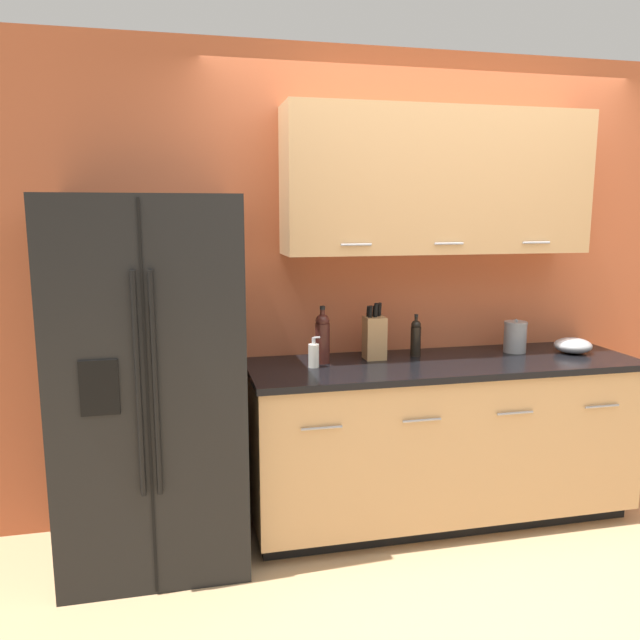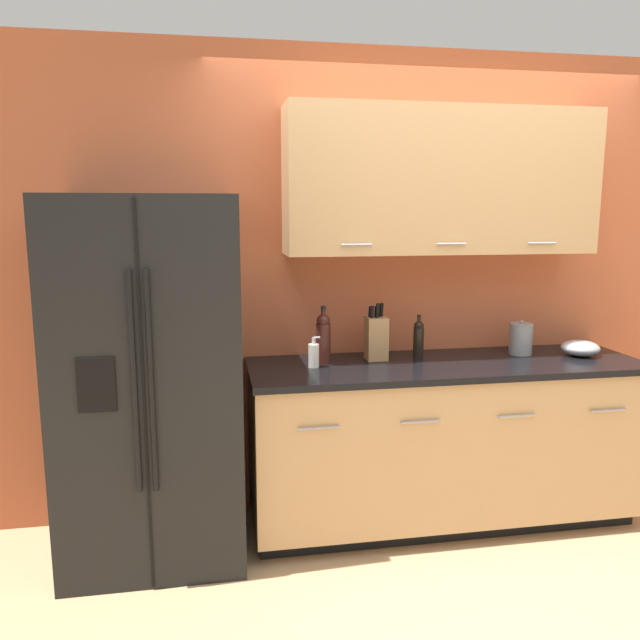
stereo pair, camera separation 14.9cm
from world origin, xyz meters
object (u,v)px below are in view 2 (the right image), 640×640
Objects in this scene: knife_block at (376,337)px; mixing_bowl at (580,348)px; soap_dispenser at (314,355)px; oil_bottle at (419,338)px; refrigerator at (151,381)px; wine_bottle at (323,337)px; steel_canister at (521,339)px.

mixing_bowl is (1.16, -0.11, -0.08)m from knife_block.
knife_block is 1.50× the size of mixing_bowl.
oil_bottle is (0.61, 0.12, 0.04)m from soap_dispenser.
refrigerator reaches higher than wine_bottle.
soap_dispenser is at bearing -129.54° from wine_bottle.
knife_block is 0.30m from wine_bottle.
soap_dispenser is (-0.07, -0.08, -0.08)m from wine_bottle.
soap_dispenser is 1.21m from steel_canister.
oil_bottle is at bearing 11.34° from soap_dispenser.
soap_dispenser is 0.83× the size of steel_canister.
oil_bottle is at bearing 172.53° from mixing_bowl.
refrigerator is at bearing -176.36° from soap_dispenser.
oil_bottle is (0.54, 0.04, -0.03)m from wine_bottle.
refrigerator is 2.03m from steel_canister.
wine_bottle is (-0.30, -0.03, 0.02)m from knife_block.
wine_bottle is 1.29× the size of oil_bottle.
soap_dispenser is 0.77× the size of mixing_bowl.
steel_canister is (0.60, -0.03, -0.02)m from oil_bottle.
oil_bottle reaches higher than soap_dispenser.
steel_canister is 0.33m from mixing_bowl.
refrigerator reaches higher than oil_bottle.
mixing_bowl is (1.46, -0.08, -0.10)m from wine_bottle.
knife_block is at bearing 16.89° from soap_dispenser.
knife_block is 1.17m from mixing_bowl.
mixing_bowl is at bearing -7.47° from oil_bottle.
knife_block is 1.94× the size of soap_dispenser.
wine_bottle is at bearing -175.46° from oil_bottle.
wine_bottle is at bearing 50.46° from soap_dispenser.
wine_bottle is 1.59× the size of steel_canister.
knife_block is at bearing 174.66° from mixing_bowl.
oil_bottle is (0.24, 0.01, -0.02)m from knife_block.
refrigerator is at bearing -171.56° from wine_bottle.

